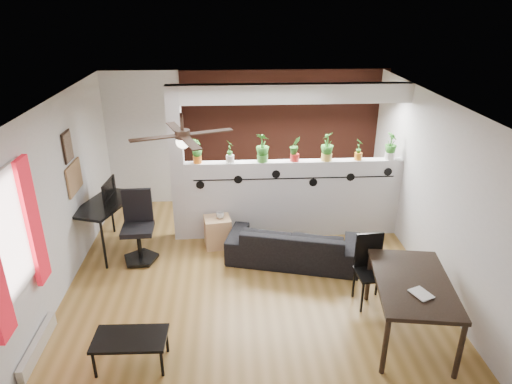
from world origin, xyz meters
The scene contains 28 objects.
room_shell centered at (0.00, 0.00, 1.30)m, with size 6.30×7.10×2.90m.
partition_wall centered at (0.80, 1.50, 0.68)m, with size 3.60×0.18×1.35m, color #BCBCC1.
ceiling_header centered at (0.80, 1.50, 2.45)m, with size 3.60×0.18×0.30m, color silver.
pier_column centered at (-1.11, 1.50, 1.30)m, with size 0.22×0.20×2.60m, color #BCBCC1.
brick_panel centered at (0.80, 2.97, 1.30)m, with size 3.90×0.05×2.60m, color #A2432F.
vine_decal centered at (0.80, 1.40, 1.08)m, with size 3.31×0.01×0.30m.
window_assembly centered at (-2.56, -1.20, 1.51)m, with size 0.09×1.30×1.55m.
baseboard_heater centered at (-2.54, -1.20, 0.09)m, with size 0.08×1.00×0.18m, color beige.
corkboard centered at (-2.58, 0.95, 1.35)m, with size 0.03×0.60×0.45m, color #866141.
framed_art centered at (-2.58, 0.90, 1.85)m, with size 0.03×0.34×0.44m.
ceiling_fan centered at (-0.80, -0.30, 2.31)m, with size 1.19×1.19×0.43m.
potted_plant_0 centered at (-0.78, 1.50, 1.56)m, with size 0.16×0.20×0.40m.
potted_plant_1 centered at (-0.25, 1.50, 1.55)m, with size 0.20×0.22×0.38m.
potted_plant_2 centered at (0.27, 1.50, 1.60)m, with size 0.32×0.31×0.48m.
potted_plant_3 centered at (0.80, 1.50, 1.57)m, with size 0.25×0.23×0.42m.
potted_plant_4 centered at (1.33, 1.50, 1.60)m, with size 0.31×0.32×0.47m.
potted_plant_5 centered at (1.85, 1.50, 1.54)m, with size 0.18×0.20×0.36m.
potted_plant_6 centered at (2.38, 1.50, 1.59)m, with size 0.27×0.29×0.45m.
sofa centered at (0.70, 0.62, 0.28)m, with size 1.93×0.76×0.57m, color black.
cube_shelf centered at (-0.49, 1.16, 0.25)m, with size 0.42×0.37×0.51m, color tan.
cup centered at (-0.44, 1.16, 0.56)m, with size 0.13×0.13×0.10m, color gray.
computer_desk centered at (-2.25, 1.16, 0.76)m, with size 0.94×1.29×0.84m.
monitor centered at (-2.25, 1.31, 0.92)m, with size 0.05×0.31×0.17m, color black.
office_chair centered at (-1.69, 0.82, 0.49)m, with size 0.58×0.58×1.12m.
dining_table centered at (1.86, -1.14, 0.69)m, with size 1.06×1.53×0.77m.
book centered at (1.76, -1.44, 0.79)m, with size 0.18×0.24×0.02m, color gray.
folding_chair centered at (1.57, -0.43, 0.58)m, with size 0.42×0.42×0.98m.
coffee_table centered at (-1.40, -1.45, 0.34)m, with size 0.82×0.47×0.38m.
Camera 1 is at (-0.24, -5.50, 3.84)m, focal length 32.00 mm.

